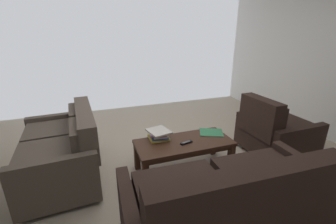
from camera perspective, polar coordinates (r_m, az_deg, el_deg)
The scene contains 8 objects.
ground_plane at distance 3.14m, azimuth 0.99°, elevation -13.59°, with size 5.59×5.40×0.01m, color tan.
sofa_main at distance 2.08m, azimuth 15.18°, elevation -21.29°, with size 1.76×0.86×0.86m.
loveseat_near at distance 3.05m, azimuth -24.81°, elevation -8.56°, with size 0.90×1.44×0.84m.
coffee_table at distance 2.91m, azimuth 4.03°, elevation -8.52°, with size 1.21×0.54×0.41m.
armchair_side at distance 3.62m, azimuth 25.10°, elevation -4.41°, with size 0.89×0.86×0.87m.
book_stack at distance 2.92m, azimuth -2.34°, elevation -5.61°, with size 0.30×0.33×0.11m.
tv_remote at distance 2.83m, azimuth 4.64°, elevation -7.67°, with size 0.17×0.08×0.02m.
loose_magazine at distance 3.16m, azimuth 10.80°, elevation -5.04°, with size 0.25×0.31×0.01m, color #337F51.
Camera 1 is at (0.93, 2.45, 1.72)m, focal length 24.24 mm.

